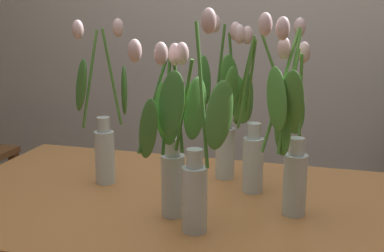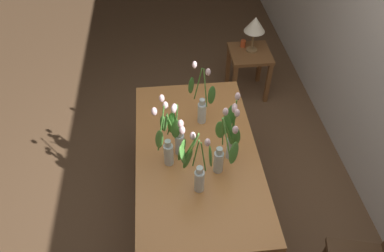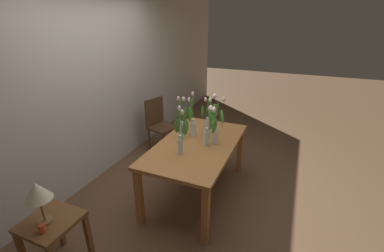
{
  "view_description": "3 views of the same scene",
  "coord_description": "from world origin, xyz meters",
  "px_view_note": "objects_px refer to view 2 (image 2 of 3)",
  "views": [
    {
      "loc": [
        0.41,
        -1.41,
        1.33
      ],
      "look_at": [
        0.02,
        -0.04,
        0.99
      ],
      "focal_mm": 46.59,
      "sensor_mm": 36.0,
      "label": 1
    },
    {
      "loc": [
        1.73,
        -0.22,
        2.78
      ],
      "look_at": [
        -0.03,
        -0.03,
        0.99
      ],
      "focal_mm": 33.93,
      "sensor_mm": 36.0,
      "label": 2
    },
    {
      "loc": [
        -2.64,
        -1.05,
        2.16
      ],
      "look_at": [
        -0.08,
        0.03,
        0.99
      ],
      "focal_mm": 24.08,
      "sensor_mm": 36.0,
      "label": 3
    }
  ],
  "objects_px": {
    "pillar_candle": "(243,43)",
    "tulip_vase_0": "(175,134)",
    "tulip_vase_5": "(195,166)",
    "tulip_vase_4": "(202,104)",
    "side_table": "(249,61)",
    "tulip_vase_2": "(224,147)",
    "table_lamp": "(255,25)",
    "tulip_vase_1": "(232,139)",
    "tulip_vase_3": "(168,145)",
    "dining_table": "(197,160)"
  },
  "relations": [
    {
      "from": "tulip_vase_0",
      "to": "table_lamp",
      "type": "relative_size",
      "value": 1.29
    },
    {
      "from": "dining_table",
      "to": "table_lamp",
      "type": "bearing_deg",
      "value": 153.34
    },
    {
      "from": "tulip_vase_2",
      "to": "pillar_candle",
      "type": "relative_size",
      "value": 7.45
    },
    {
      "from": "tulip_vase_3",
      "to": "tulip_vase_4",
      "type": "distance_m",
      "value": 0.48
    },
    {
      "from": "tulip_vase_0",
      "to": "dining_table",
      "type": "bearing_deg",
      "value": 87.67
    },
    {
      "from": "tulip_vase_0",
      "to": "table_lamp",
      "type": "distance_m",
      "value": 1.81
    },
    {
      "from": "tulip_vase_4",
      "to": "dining_table",
      "type": "bearing_deg",
      "value": -12.68
    },
    {
      "from": "side_table",
      "to": "pillar_candle",
      "type": "distance_m",
      "value": 0.21
    },
    {
      "from": "side_table",
      "to": "tulip_vase_2",
      "type": "bearing_deg",
      "value": -19.64
    },
    {
      "from": "tulip_vase_4",
      "to": "table_lamp",
      "type": "distance_m",
      "value": 1.42
    },
    {
      "from": "tulip_vase_2",
      "to": "side_table",
      "type": "distance_m",
      "value": 1.87
    },
    {
      "from": "tulip_vase_4",
      "to": "table_lamp",
      "type": "xyz_separation_m",
      "value": [
        -1.23,
        0.71,
        -0.07
      ]
    },
    {
      "from": "tulip_vase_1",
      "to": "tulip_vase_3",
      "type": "distance_m",
      "value": 0.45
    },
    {
      "from": "tulip_vase_2",
      "to": "tulip_vase_3",
      "type": "distance_m",
      "value": 0.38
    },
    {
      "from": "pillar_candle",
      "to": "tulip_vase_0",
      "type": "bearing_deg",
      "value": -27.58
    },
    {
      "from": "dining_table",
      "to": "pillar_candle",
      "type": "distance_m",
      "value": 1.78
    },
    {
      "from": "tulip_vase_1",
      "to": "table_lamp",
      "type": "relative_size",
      "value": 1.42
    },
    {
      "from": "side_table",
      "to": "table_lamp",
      "type": "xyz_separation_m",
      "value": [
        -0.03,
        0.02,
        0.42
      ]
    },
    {
      "from": "tulip_vase_0",
      "to": "tulip_vase_3",
      "type": "height_order",
      "value": "tulip_vase_3"
    },
    {
      "from": "tulip_vase_2",
      "to": "pillar_candle",
      "type": "height_order",
      "value": "tulip_vase_2"
    },
    {
      "from": "tulip_vase_0",
      "to": "tulip_vase_3",
      "type": "xyz_separation_m",
      "value": [
        0.08,
        -0.06,
        -0.02
      ]
    },
    {
      "from": "tulip_vase_1",
      "to": "tulip_vase_4",
      "type": "height_order",
      "value": "tulip_vase_1"
    },
    {
      "from": "tulip_vase_0",
      "to": "tulip_vase_3",
      "type": "relative_size",
      "value": 0.87
    },
    {
      "from": "tulip_vase_0",
      "to": "tulip_vase_4",
      "type": "distance_m",
      "value": 0.39
    },
    {
      "from": "side_table",
      "to": "dining_table",
      "type": "bearing_deg",
      "value": -26.53
    },
    {
      "from": "tulip_vase_2",
      "to": "pillar_candle",
      "type": "distance_m",
      "value": 1.92
    },
    {
      "from": "tulip_vase_3",
      "to": "tulip_vase_5",
      "type": "relative_size",
      "value": 1.02
    },
    {
      "from": "tulip_vase_5",
      "to": "pillar_candle",
      "type": "bearing_deg",
      "value": 159.04
    },
    {
      "from": "tulip_vase_3",
      "to": "tulip_vase_1",
      "type": "bearing_deg",
      "value": 91.52
    },
    {
      "from": "tulip_vase_1",
      "to": "pillar_candle",
      "type": "xyz_separation_m",
      "value": [
        -1.7,
        0.46,
        -0.34
      ]
    },
    {
      "from": "tulip_vase_2",
      "to": "tulip_vase_5",
      "type": "bearing_deg",
      "value": -54.86
    },
    {
      "from": "side_table",
      "to": "tulip_vase_1",
      "type": "bearing_deg",
      "value": -18.27
    },
    {
      "from": "dining_table",
      "to": "tulip_vase_2",
      "type": "height_order",
      "value": "tulip_vase_2"
    },
    {
      "from": "tulip_vase_0",
      "to": "tulip_vase_1",
      "type": "distance_m",
      "value": 0.4
    },
    {
      "from": "dining_table",
      "to": "tulip_vase_1",
      "type": "distance_m",
      "value": 0.37
    },
    {
      "from": "tulip_vase_3",
      "to": "pillar_candle",
      "type": "bearing_deg",
      "value": 152.02
    },
    {
      "from": "tulip_vase_0",
      "to": "side_table",
      "type": "xyz_separation_m",
      "value": [
        -1.51,
        0.91,
        -0.51
      ]
    },
    {
      "from": "tulip_vase_5",
      "to": "tulip_vase_4",
      "type": "bearing_deg",
      "value": 169.25
    },
    {
      "from": "dining_table",
      "to": "table_lamp",
      "type": "distance_m",
      "value": 1.75
    },
    {
      "from": "dining_table",
      "to": "tulip_vase_5",
      "type": "bearing_deg",
      "value": -8.72
    },
    {
      "from": "pillar_candle",
      "to": "side_table",
      "type": "bearing_deg",
      "value": 26.54
    },
    {
      "from": "tulip_vase_4",
      "to": "pillar_candle",
      "type": "relative_size",
      "value": 7.39
    },
    {
      "from": "tulip_vase_5",
      "to": "table_lamp",
      "type": "distance_m",
      "value": 2.04
    },
    {
      "from": "table_lamp",
      "to": "pillar_candle",
      "type": "distance_m",
      "value": 0.29
    },
    {
      "from": "tulip_vase_2",
      "to": "side_table",
      "type": "relative_size",
      "value": 1.02
    },
    {
      "from": "tulip_vase_3",
      "to": "tulip_vase_5",
      "type": "distance_m",
      "value": 0.29
    },
    {
      "from": "tulip_vase_4",
      "to": "table_lamp",
      "type": "height_order",
      "value": "tulip_vase_4"
    },
    {
      "from": "tulip_vase_3",
      "to": "tulip_vase_4",
      "type": "relative_size",
      "value": 1.06
    },
    {
      "from": "dining_table",
      "to": "tulip_vase_3",
      "type": "height_order",
      "value": "tulip_vase_3"
    },
    {
      "from": "tulip_vase_0",
      "to": "side_table",
      "type": "distance_m",
      "value": 1.84
    }
  ]
}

